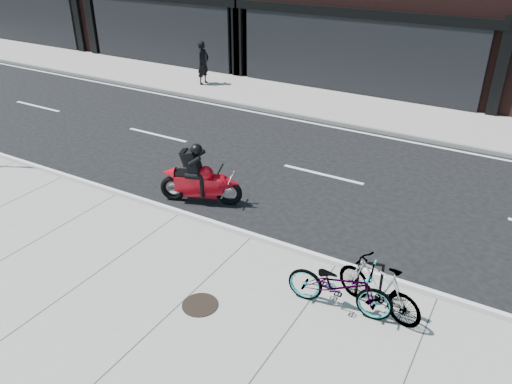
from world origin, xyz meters
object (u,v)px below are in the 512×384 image
Objects in this scene: bicycle_front at (340,285)px; motorcycle at (204,179)px; manhole_cover at (200,305)px; pedestrian at (203,63)px; bike_rack at (370,277)px; bicycle_rear at (379,287)px.

motorcycle is (-4.45, 2.17, 0.01)m from bicycle_front.
motorcycle reaches higher than manhole_cover.
manhole_cover is at bearing -145.65° from pedestrian.
bicycle_front is 2.88× the size of manhole_cover.
bike_rack is 0.46× the size of bicycle_rear.
manhole_cover is (2.28, -3.36, -0.51)m from motorcycle.
bicycle_rear reaches higher than bike_rack.
bike_rack is at bearing -38.89° from bicycle_front.
bicycle_front is 2.52m from manhole_cover.
bicycle_front is at bearing -123.70° from bike_rack.
bicycle_front is 1.04× the size of pedestrian.
motorcycle is (-5.06, 1.88, 0.00)m from bicycle_rear.
motorcycle is at bearing -145.28° from pedestrian.
bicycle_front reaches higher than bike_rack.
motorcycle is 4.09m from manhole_cover.
bike_rack is 3.10m from manhole_cover.
motorcycle is at bearing 58.82° from bicycle_front.
bicycle_rear is (0.25, -0.26, 0.05)m from bike_rack.
pedestrian is at bearing 105.31° from motorcycle.
bicycle_rear reaches higher than manhole_cover.
bicycle_rear is 3.19m from manhole_cover.
manhole_cover is at bearing -45.02° from bicycle_rear.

